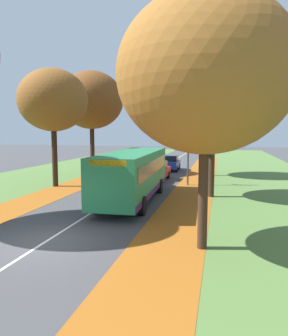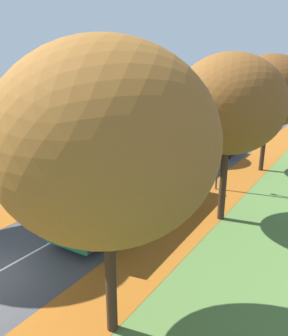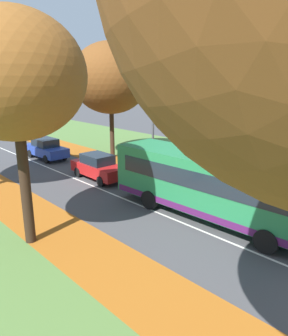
# 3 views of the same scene
# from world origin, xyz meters

# --- Properties ---
(grass_verge_left) EXTENTS (12.00, 90.00, 0.01)m
(grass_verge_left) POSITION_xyz_m (-9.20, 20.00, 0.00)
(grass_verge_left) COLOR #517538
(grass_verge_left) RESTS_ON ground
(leaf_litter_left) EXTENTS (2.80, 60.00, 0.00)m
(leaf_litter_left) POSITION_xyz_m (-4.60, 14.00, 0.01)
(leaf_litter_left) COLOR #9E5619
(leaf_litter_left) RESTS_ON grass_verge_left
(leaf_litter_right) EXTENTS (2.80, 60.00, 0.00)m
(leaf_litter_right) POSITION_xyz_m (4.60, 14.00, 0.01)
(leaf_litter_right) COLOR #9E5619
(leaf_litter_right) RESTS_ON grass_verge_right
(road_centre_line) EXTENTS (0.12, 80.00, 0.01)m
(road_centre_line) POSITION_xyz_m (0.00, 20.00, 0.00)
(road_centre_line) COLOR silver
(road_centre_line) RESTS_ON ground
(tree_left_near) EXTENTS (5.17, 5.17, 8.84)m
(tree_left_near) POSITION_xyz_m (-5.81, 11.74, 6.49)
(tree_left_near) COLOR black
(tree_left_near) RESTS_ON ground
(tree_left_mid) EXTENTS (6.27, 6.27, 10.07)m
(tree_left_mid) POSITION_xyz_m (-6.03, 19.80, 7.22)
(tree_left_mid) COLOR black
(tree_left_mid) RESTS_ON ground
(tree_right_nearest) EXTENTS (6.11, 6.11, 8.89)m
(tree_right_nearest) POSITION_xyz_m (5.86, 0.75, 6.14)
(tree_right_nearest) COLOR #382619
(tree_right_nearest) RESTS_ON ground
(tree_right_near) EXTENTS (5.61, 5.61, 8.81)m
(tree_right_near) POSITION_xyz_m (5.91, 10.36, 6.27)
(tree_right_near) COLOR #382619
(tree_right_near) RESTS_ON ground
(tree_right_mid) EXTENTS (6.11, 6.11, 9.05)m
(tree_right_mid) POSITION_xyz_m (5.46, 20.74, 6.28)
(tree_right_mid) COLOR #382619
(tree_right_mid) RESTS_ON ground
(streetlamp_right) EXTENTS (1.89, 0.28, 6.00)m
(streetlamp_right) POSITION_xyz_m (3.67, 14.58, 3.74)
(streetlamp_right) COLOR #47474C
(streetlamp_right) RESTS_ON ground
(bus) EXTENTS (2.93, 10.48, 2.98)m
(bus) POSITION_xyz_m (1.37, 8.01, 1.70)
(bus) COLOR #237A47
(bus) RESTS_ON ground
(car_red_lead) EXTENTS (1.85, 4.23, 1.62)m
(car_red_lead) POSITION_xyz_m (1.14, 16.67, 0.81)
(car_red_lead) COLOR #B21919
(car_red_lead) RESTS_ON ground
(car_blue_following) EXTENTS (1.85, 4.24, 1.62)m
(car_blue_following) POSITION_xyz_m (1.26, 23.98, 0.81)
(car_blue_following) COLOR #233D9E
(car_blue_following) RESTS_ON ground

